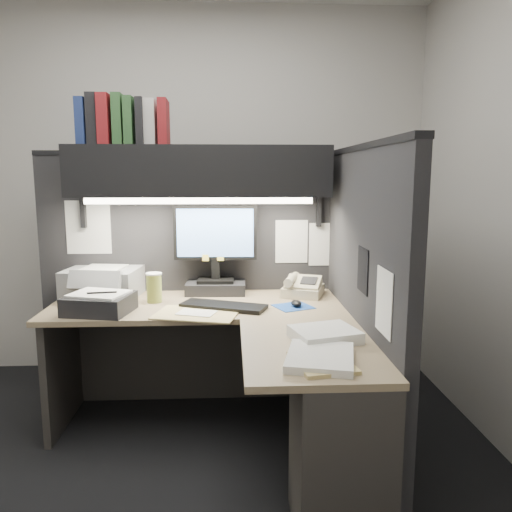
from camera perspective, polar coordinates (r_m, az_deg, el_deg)
The scene contains 22 objects.
floor at distance 2.76m, azimuth -9.60°, elevation -23.30°, with size 3.50×3.50×0.00m, color black.
wall_back at distance 3.82m, azimuth -7.54°, elevation 7.23°, with size 3.50×0.04×2.70m, color #BCB8B3.
wall_front at distance 0.87m, azimuth -23.35°, elevation 0.22°, with size 3.50×0.04×2.70m, color #BCB8B3.
partition_back at distance 3.32m, azimuth -7.61°, elevation -2.63°, with size 1.90×0.06×1.60m, color black.
partition_right at distance 2.67m, azimuth 11.91°, elevation -5.69°, with size 0.06×1.50×1.60m, color black.
desk at distance 2.53m, azimuth 0.07°, elevation -14.89°, with size 1.70×1.53×0.73m.
overhead_shelf at distance 3.06m, azimuth -6.37°, elevation 9.59°, with size 1.55×0.34×0.30m, color black.
task_light_tube at distance 2.93m, azimuth -6.47°, elevation 6.28°, with size 0.04×0.04×1.32m, color white.
monitor at distance 3.17m, azimuth -4.64°, elevation -0.32°, with size 0.52×0.24×0.56m.
keyboard at distance 2.85m, azimuth -3.73°, elevation -5.73°, with size 0.49×0.16×0.02m, color black.
mousepad at distance 2.88m, azimuth 4.27°, elevation -5.79°, with size 0.20×0.18×0.00m, color #1B4497.
mouse at distance 2.88m, azimuth 4.61°, elevation -5.39°, with size 0.06×0.09×0.03m, color black.
telephone at distance 3.15m, azimuth 5.39°, elevation -3.66°, with size 0.23×0.24×0.10m, color #BAAF8F.
coffee_cup at distance 3.03m, azimuth -11.56°, elevation -3.64°, with size 0.09×0.09×0.17m, color #AFB448.
printer at distance 3.26m, azimuth -16.96°, elevation -2.85°, with size 0.44×0.37×0.18m, color #929498.
notebook_stack at distance 2.88m, azimuth -17.46°, elevation -5.23°, with size 0.33×0.28×0.10m, color black.
open_folder at distance 2.74m, azimuth -6.82°, elevation -6.59°, with size 0.44×0.29×0.01m, color tan.
paper_stack_a at distance 2.33m, azimuth 7.86°, elevation -8.89°, with size 0.28×0.24×0.05m, color white.
paper_stack_b at distance 2.08m, azimuth 7.35°, elevation -11.42°, with size 0.26×0.33×0.03m, color white.
manila_stack at distance 2.05m, azimuth 7.57°, elevation -11.98°, with size 0.22×0.27×0.02m, color tan.
binder_row at distance 3.14m, azimuth -14.95°, elevation 14.61°, with size 0.52×0.26×0.29m.
pinned_papers at distance 2.90m, azimuth -0.58°, elevation 0.84°, with size 1.76×1.31×0.51m.
Camera 1 is at (0.31, -2.31, 1.47)m, focal length 35.00 mm.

